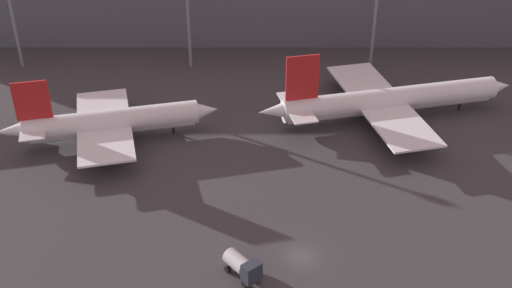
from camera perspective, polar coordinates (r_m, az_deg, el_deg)
name	(u,v)px	position (r m, az deg, el deg)	size (l,w,h in m)	color
ground	(304,256)	(90.29, 4.26, -9.94)	(600.00, 600.00, 0.00)	#383538
airplane_1	(113,122)	(115.99, -12.61, 1.91)	(38.46, 27.63, 13.13)	silver
airplane_2	(391,101)	(122.76, 11.91, 3.78)	(50.05, 35.42, 14.68)	silver
service_vehicle_1	(245,266)	(85.94, -1.02, -10.78)	(5.40, 5.80, 3.43)	#282D38
lamp_post_1	(190,0)	(138.16, -5.90, 12.58)	(1.80, 1.80, 23.53)	slate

